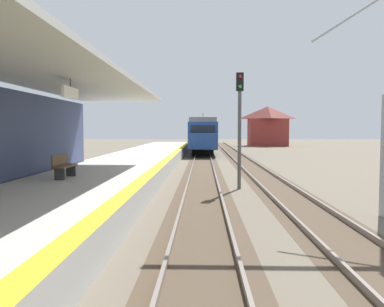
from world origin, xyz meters
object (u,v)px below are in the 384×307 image
Objects in this scene: catenary_pylon_far_side at (381,99)px; distant_trackside_house at (268,125)px; rail_signal_post at (240,118)px; platform_bench at (63,165)px; approaching_train at (203,134)px.

distant_trackside_house is at bearing 84.56° from catenary_pylon_far_side.
platform_bench is (-6.76, -3.51, -1.82)m from rail_signal_post.
platform_bench is at bearing -98.97° from approaching_train.
rail_signal_post is (1.64, -28.97, 1.02)m from approaching_train.
approaching_train is 35.13m from catenary_pylon_far_side.
catenary_pylon_far_side reaches higher than platform_bench.
approaching_train is at bearing 98.83° from catenary_pylon_far_side.
approaching_train reaches higher than platform_bench.
platform_bench is 0.24× the size of distant_trackside_house.
rail_signal_post is at bearing 123.29° from catenary_pylon_far_side.
distant_trackside_house reaches higher than approaching_train.
catenary_pylon_far_side is 4.69× the size of platform_bench.
rail_signal_post is at bearing 27.41° from platform_bench.
rail_signal_post is at bearing -100.49° from distant_trackside_house.
approaching_train is 2.97× the size of distant_trackside_house.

